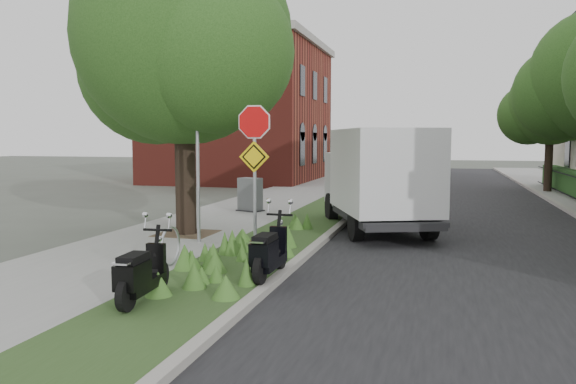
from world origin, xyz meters
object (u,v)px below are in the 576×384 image
object	(u,v)px
scooter_near	(139,279)
scooter_far	(268,257)
box_truck	(378,175)
utility_cabinet	(250,195)
sign_assembly	(254,149)

from	to	relation	value
scooter_near	scooter_far	xyz separation A→B (m)	(1.37, 1.92, 0.01)
box_truck	utility_cabinet	distance (m)	5.18
sign_assembly	utility_cabinet	size ratio (longest dim) A/B	2.90
box_truck	utility_cabinet	xyz separation A→B (m)	(-4.51, 2.37, -0.90)
box_truck	scooter_near	bearing A→B (deg)	-107.48
sign_assembly	scooter_near	distance (m)	4.07
scooter_near	utility_cabinet	distance (m)	10.70
scooter_far	utility_cabinet	size ratio (longest dim) A/B	1.50
sign_assembly	box_truck	distance (m)	5.04
box_truck	scooter_far	bearing A→B (deg)	-100.85
sign_assembly	scooter_near	size ratio (longest dim) A/B	2.00
scooter_near	box_truck	size ratio (longest dim) A/B	0.29
scooter_near	sign_assembly	bearing A→B (deg)	80.90
box_truck	utility_cabinet	bearing A→B (deg)	152.31
sign_assembly	scooter_far	world-z (taller)	sign_assembly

